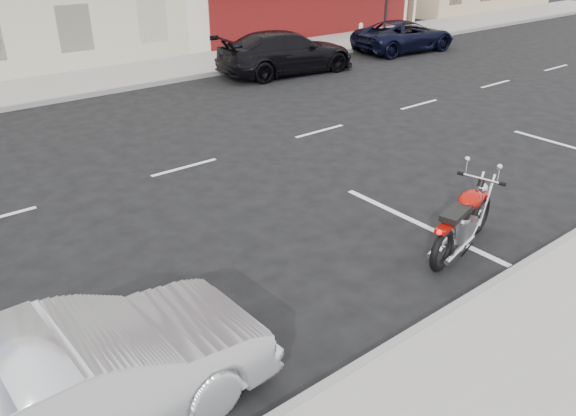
% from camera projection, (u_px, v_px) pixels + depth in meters
% --- Properties ---
extents(ground, '(120.00, 120.00, 0.00)m').
position_uv_depth(ground, '(258.00, 148.00, 13.58)').
color(ground, black).
rests_on(ground, ground).
extents(fire_hydrant, '(0.20, 0.20, 0.72)m').
position_uv_depth(fire_hydrant, '(361.00, 30.00, 25.97)').
color(fire_hydrant, beige).
rests_on(fire_hydrant, sidewalk_far).
extents(motorcycle, '(2.21, 0.88, 1.12)m').
position_uv_depth(motorcycle, '(482.00, 205.00, 9.60)').
color(motorcycle, black).
rests_on(motorcycle, ground).
extents(sedan_silver, '(4.21, 1.58, 1.37)m').
position_uv_depth(sedan_silver, '(76.00, 387.00, 5.56)').
color(sedan_silver, '#B5B7BE').
rests_on(sedan_silver, ground).
extents(suv_far, '(4.83, 2.55, 1.30)m').
position_uv_depth(suv_far, '(404.00, 36.00, 23.94)').
color(suv_far, black).
rests_on(suv_far, ground).
extents(car_far, '(5.39, 2.63, 1.51)m').
position_uv_depth(car_far, '(286.00, 52.00, 20.24)').
color(car_far, black).
rests_on(car_far, ground).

